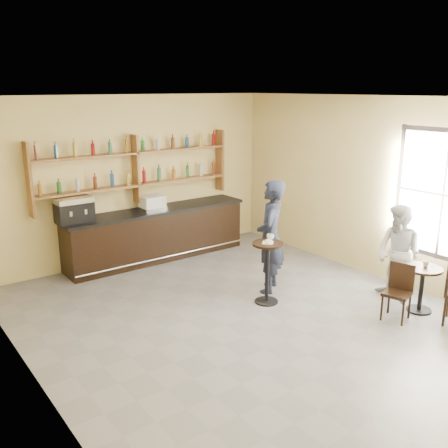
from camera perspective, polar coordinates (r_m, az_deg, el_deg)
floor at (r=7.59m, az=2.44°, el=-10.69°), size 7.00×7.00×0.00m
ceiling at (r=6.82m, az=2.75°, el=14.24°), size 7.00×7.00×0.00m
wall_back at (r=9.93m, az=-10.32°, el=5.10°), size 7.00×0.00×7.00m
wall_left at (r=5.71m, az=-21.52°, el=-3.45°), size 0.00×7.00×7.00m
wall_right at (r=9.19m, az=17.29°, el=3.82°), size 0.00×7.00×7.00m
window_pane at (r=8.53m, az=23.79°, el=3.03°), size 0.00×2.00×2.00m
window_frame at (r=8.52m, az=23.77°, el=3.02°), size 0.04×1.70×2.10m
shelf_unit at (r=9.78m, az=-10.03°, el=6.21°), size 4.00×0.26×1.40m
liquor_bottles at (r=9.76m, az=-10.08°, el=7.19°), size 3.68×0.10×1.00m
bar_counter at (r=10.00m, az=-7.71°, el=-1.13°), size 3.77×0.74×1.02m
espresso_machine at (r=9.17m, az=-16.77°, el=1.57°), size 0.64×0.42×0.45m
pastry_case at (r=9.81m, az=-8.19°, el=2.42°), size 0.49×0.41×0.27m
pedestal_table at (r=7.94m, az=4.94°, el=-5.60°), size 0.55×0.55×1.00m
napkin at (r=7.77m, az=5.03°, el=-2.14°), size 0.23×0.23×0.00m
donut at (r=7.76m, az=5.14°, el=-1.98°), size 0.14×0.14×0.04m
cup_pedestal at (r=7.92m, az=5.32°, el=-1.49°), size 0.15×0.15×0.09m
man_main at (r=8.28m, az=5.33°, el=-1.44°), size 0.82×0.79×1.89m
cafe_table at (r=8.24m, az=21.61°, el=-6.96°), size 0.61×0.61×0.71m
cup_cafe at (r=8.14m, az=22.07°, el=-4.24°), size 0.11×0.11×0.09m
chair_west at (r=7.80m, az=19.17°, el=-7.46°), size 0.45×0.45×0.84m
patron_second at (r=8.41m, az=19.34°, el=-3.19°), size 0.68×0.82×1.56m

